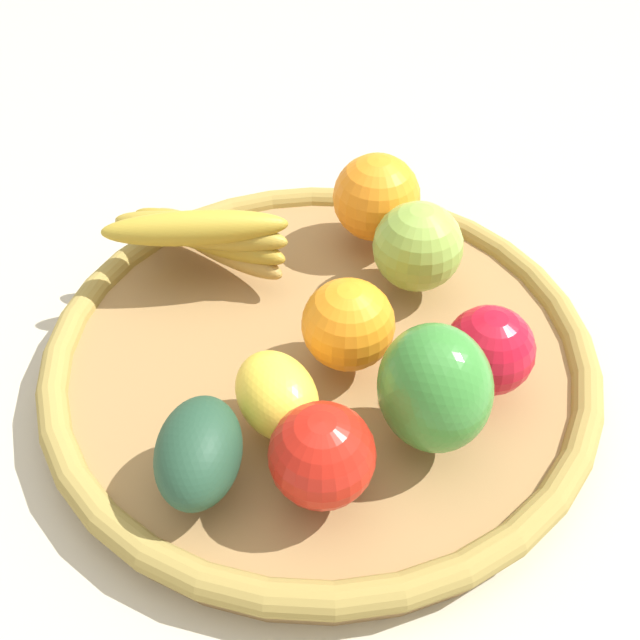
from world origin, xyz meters
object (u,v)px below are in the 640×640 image
lemon_0 (276,395)px  apple_0 (322,455)px  banana_bunch (205,234)px  apple_2 (490,346)px  bell_pepper (434,388)px  avocado (199,452)px  orange_0 (381,198)px  orange_1 (348,325)px  apple_1 (418,246)px

lemon_0 → apple_0: 0.06m
banana_bunch → apple_2: 0.25m
bell_pepper → banana_bunch: bearing=-161.2°
apple_0 → avocado: 0.08m
apple_2 → orange_0: bearing=131.3°
orange_1 → apple_2: bearing=9.0°
apple_1 → apple_0: (-0.00, -0.22, -0.00)m
orange_0 → bell_pepper: bell_pepper is taller
lemon_0 → apple_2: bearing=35.0°
bell_pepper → lemon_0: bearing=-120.7°
banana_bunch → avocado: size_ratio=1.91×
lemon_0 → apple_2: apple_2 is taller
lemon_0 → bell_pepper: size_ratio=0.78×
orange_0 → bell_pepper: size_ratio=0.84×
banana_bunch → apple_2: banana_bunch is taller
orange_0 → orange_1: size_ratio=1.12×
apple_0 → orange_0: orange_0 is taller
apple_2 → lemon_0: bearing=-145.0°
apple_0 → orange_0: size_ratio=0.87×
orange_0 → bell_pepper: (0.10, -0.20, 0.01)m
orange_1 → orange_0: bearing=97.9°
apple_1 → banana_bunch: 0.18m
apple_0 → bell_pepper: bearing=51.1°
apple_2 → orange_1: bearing=-171.0°
lemon_0 → bell_pepper: bell_pepper is taller
apple_0 → avocado: bearing=-164.9°
lemon_0 → apple_0: (0.05, -0.04, 0.01)m
banana_bunch → bell_pepper: size_ratio=1.68×
apple_0 → bell_pepper: bell_pepper is taller
apple_1 → orange_0: bearing=131.6°
apple_1 → avocado: (-0.08, -0.24, -0.01)m
apple_1 → orange_1: 0.11m
banana_bunch → apple_0: bearing=-46.1°
lemon_0 → apple_2: (0.13, 0.09, 0.01)m
bell_pepper → orange_1: 0.09m
banana_bunch → avocado: bearing=-64.5°
banana_bunch → orange_1: orange_1 is taller
apple_1 → banana_bunch: apple_1 is taller
avocado → orange_1: (0.05, 0.13, 0.01)m
apple_2 → orange_1: orange_1 is taller
avocado → orange_1: 0.15m
banana_bunch → orange_0: bearing=36.8°
avocado → bell_pepper: bearing=33.9°
lemon_0 → apple_0: bearing=-40.0°
banana_bunch → avocado: banana_bunch is taller
apple_1 → apple_2: size_ratio=1.14×
banana_bunch → apple_2: size_ratio=2.37×
apple_2 → orange_1: 0.10m
orange_0 → orange_1: bearing=-82.1°
apple_2 → orange_1: (-0.10, -0.02, 0.00)m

